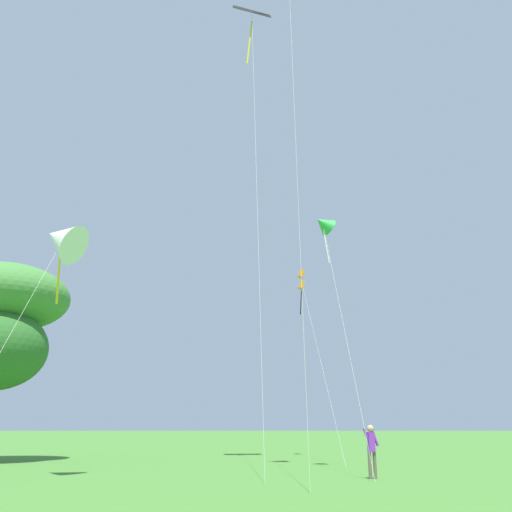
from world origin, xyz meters
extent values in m
cylinder|color=silver|center=(2.66, 14.83, 12.12)|extent=(0.02, 5.74, 24.24)
cube|color=black|center=(0.77, 24.44, 26.24)|extent=(2.38, 1.69, 1.59)
cylinder|color=#3F382D|center=(0.77, 24.44, 26.24)|extent=(2.01, 0.13, 0.48)
cylinder|color=yellow|center=(0.64, 24.32, 23.89)|extent=(0.41, 0.38, 3.17)
cylinder|color=silver|center=(1.10, 19.36, 13.04)|extent=(0.67, 10.17, 26.07)
cone|color=green|center=(4.23, 20.38, 10.86)|extent=(1.36, 1.30, 1.13)
cylinder|color=silver|center=(4.33, 20.29, 9.69)|extent=(0.26, 0.25, 1.62)
cylinder|color=silver|center=(4.62, 17.70, 5.39)|extent=(0.79, 5.38, 10.78)
cube|color=orange|center=(3.86, 30.55, 11.11)|extent=(0.45, 0.48, 0.55)
cube|color=orange|center=(3.86, 30.55, 10.36)|extent=(0.45, 0.48, 0.55)
cylinder|color=#3F382D|center=(3.86, 30.55, 10.74)|extent=(0.03, 0.03, 1.06)
cylinder|color=black|center=(3.80, 30.44, 9.34)|extent=(0.22, 0.31, 1.84)
cylinder|color=silver|center=(4.45, 26.31, 5.32)|extent=(1.19, 8.49, 10.64)
cone|color=white|center=(-6.26, 15.64, 8.56)|extent=(2.16, 1.96, 1.97)
cylinder|color=yellow|center=(-6.32, 15.84, 7.03)|extent=(0.20, 0.50, 1.79)
cylinder|color=silver|center=(-6.57, 12.66, 4.21)|extent=(0.63, 5.97, 8.42)
cylinder|color=#665B4C|center=(5.08, 16.22, 0.44)|extent=(0.12, 0.12, 0.88)
cylinder|color=#665B4C|center=(5.26, 16.26, 0.44)|extent=(0.12, 0.12, 0.88)
cube|color=purple|center=(5.17, 16.24, 1.22)|extent=(0.26, 0.25, 0.66)
cylinder|color=purple|center=(5.03, 16.21, 1.38)|extent=(0.31, 0.15, 0.62)
cylinder|color=purple|center=(5.30, 16.27, 1.38)|extent=(0.31, 0.15, 0.62)
sphere|color=tan|center=(5.17, 16.24, 1.67)|extent=(0.24, 0.24, 0.24)
ellipsoid|color=#427F38|center=(-12.70, 25.49, 8.50)|extent=(6.79, 6.79, 3.61)
camera|label=1|loc=(1.37, -4.81, 1.78)|focal=39.94mm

